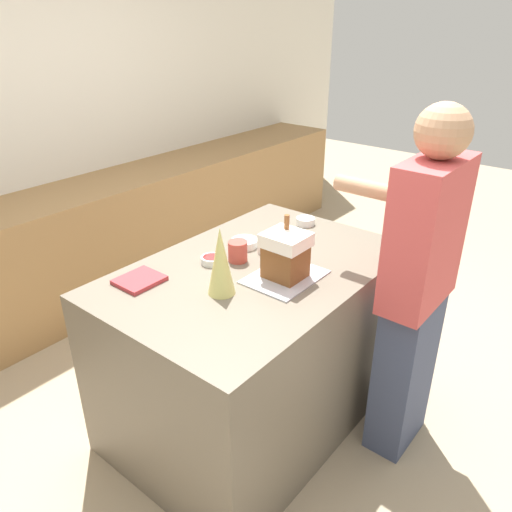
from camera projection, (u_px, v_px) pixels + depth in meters
The scene contains 15 objects.
ground_plane at pixel (256, 411), 2.82m from camera, with size 12.00×12.00×0.00m, color tan.
wall_back at pixel (20, 129), 3.42m from camera, with size 8.00×0.05×2.60m.
back_cabinet_block at pixel (67, 254), 3.62m from camera, with size 6.00×0.60×0.89m.
kitchen_island at pixel (256, 345), 2.61m from camera, with size 1.49×0.99×0.92m.
baking_tray at pixel (285, 277), 2.32m from camera, with size 0.36×0.28×0.01m.
gingerbread_house at pixel (286, 254), 2.26m from camera, with size 0.18×0.19×0.28m.
decorative_tree at pixel (221, 261), 2.13m from camera, with size 0.12×0.12×0.31m.
candy_bowl_near_tray_right at pixel (245, 242), 2.62m from camera, with size 0.14×0.14×0.04m.
candy_bowl_far_left at pixel (268, 248), 2.55m from camera, with size 0.11×0.11×0.04m.
candy_bowl_front_corner at pixel (292, 235), 2.70m from camera, with size 0.11×0.11×0.04m.
candy_bowl_far_right at pixel (306, 221), 2.89m from camera, with size 0.11×0.11×0.04m.
candy_bowl_behind_tray at pixel (212, 260), 2.44m from camera, with size 0.11×0.11×0.04m.
cookbook at pixel (139, 280), 2.28m from camera, with size 0.20×0.18×0.02m.
mug at pixel (238, 251), 2.45m from camera, with size 0.10×0.10×0.10m.
person at pixel (416, 290), 2.27m from camera, with size 0.45×0.57×1.72m.
Camera 1 is at (-1.66, -1.35, 2.03)m, focal length 35.00 mm.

